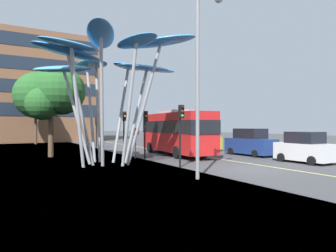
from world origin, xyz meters
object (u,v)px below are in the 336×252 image
object	(u,v)px
car_parked_mid	(250,143)
street_lamp	(203,61)
red_bus	(176,131)
car_parked_far	(202,140)
no_entry_sign	(136,138)
traffic_light_island_mid	(124,124)
car_parked_near	(305,148)
leaf_sculpture	(105,62)
traffic_light_opposite	(97,126)
traffic_light_kerb_far	(145,124)
traffic_light_kerb_near	(181,122)

from	to	relation	value
car_parked_mid	street_lamp	world-z (taller)	street_lamp
red_bus	car_parked_far	xyz separation A→B (m)	(5.07, 3.05, -1.06)
no_entry_sign	traffic_light_island_mid	bearing A→B (deg)	86.74
car_parked_near	street_lamp	distance (m)	10.89
leaf_sculpture	car_parked_far	size ratio (longest dim) A/B	2.32
red_bus	traffic_light_island_mid	xyz separation A→B (m)	(-3.99, 1.87, 0.61)
traffic_light_opposite	car_parked_mid	size ratio (longest dim) A/B	0.74
car_parked_far	red_bus	bearing A→B (deg)	-148.97
car_parked_near	car_parked_far	world-z (taller)	car_parked_far
leaf_sculpture	traffic_light_kerb_far	size ratio (longest dim) A/B	2.70
street_lamp	car_parked_near	bearing A→B (deg)	9.42
traffic_light_island_mid	car_parked_near	distance (m)	14.18
traffic_light_opposite	car_parked_far	xyz separation A→B (m)	(9.12, -6.87, -1.44)
car_parked_far	no_entry_sign	distance (m)	10.05
traffic_light_kerb_near	traffic_light_island_mid	bearing A→B (deg)	91.04
traffic_light_kerb_far	no_entry_sign	distance (m)	1.34
leaf_sculpture	traffic_light_kerb_far	bearing A→B (deg)	26.66
traffic_light_kerb_near	car_parked_far	bearing A→B (deg)	48.55
leaf_sculpture	traffic_light_kerb_far	distance (m)	5.80
leaf_sculpture	street_lamp	xyz separation A→B (m)	(2.48, -7.28, -1.01)
traffic_light_island_mid	no_entry_sign	bearing A→B (deg)	-93.26
traffic_light_kerb_near	no_entry_sign	size ratio (longest dim) A/B	1.60
traffic_light_kerb_far	car_parked_mid	xyz separation A→B (m)	(8.84, -2.03, -1.58)
traffic_light_island_mid	no_entry_sign	distance (m)	3.01
car_parked_far	no_entry_sign	xyz separation A→B (m)	(-9.22, -3.97, 0.55)
leaf_sculpture	traffic_light_kerb_near	world-z (taller)	leaf_sculpture
traffic_light_kerb_near	car_parked_mid	world-z (taller)	traffic_light_kerb_near
car_parked_near	traffic_light_kerb_near	bearing A→B (deg)	166.65
traffic_light_opposite	red_bus	bearing A→B (deg)	-67.80
no_entry_sign	traffic_light_opposite	bearing A→B (deg)	89.45
traffic_light_island_mid	traffic_light_kerb_far	bearing A→B (deg)	-83.50
traffic_light_kerb_far	traffic_light_island_mid	xyz separation A→B (m)	(-0.39, 3.40, 0.06)
car_parked_near	car_parked_far	distance (m)	12.14
car_parked_mid	no_entry_sign	size ratio (longest dim) A/B	1.95
traffic_light_kerb_far	no_entry_sign	xyz separation A→B (m)	(-0.55, 0.60, -1.06)
traffic_light_opposite	car_parked_near	bearing A→B (deg)	-64.93
traffic_light_kerb_far	no_entry_sign	bearing A→B (deg)	132.08
no_entry_sign	street_lamp	bearing A→B (deg)	-94.25
leaf_sculpture	traffic_light_opposite	world-z (taller)	leaf_sculpture
traffic_light_kerb_near	car_parked_near	world-z (taller)	traffic_light_kerb_near
car_parked_mid	traffic_light_island_mid	bearing A→B (deg)	149.54
traffic_light_kerb_near	street_lamp	bearing A→B (deg)	-105.91
leaf_sculpture	car_parked_mid	world-z (taller)	leaf_sculpture
leaf_sculpture	traffic_light_opposite	distance (m)	14.36
no_entry_sign	leaf_sculpture	bearing A→B (deg)	-142.19
car_parked_mid	no_entry_sign	bearing A→B (deg)	164.31
traffic_light_kerb_near	street_lamp	xyz separation A→B (m)	(-1.05, -3.67, 2.90)
traffic_light_island_mid	no_entry_sign	size ratio (longest dim) A/B	1.58
red_bus	traffic_light_opposite	bearing A→B (deg)	112.20
leaf_sculpture	street_lamp	distance (m)	7.76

